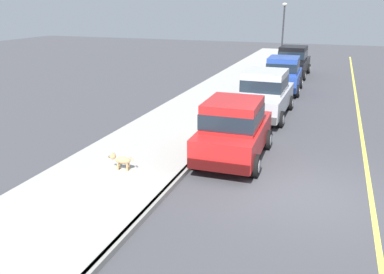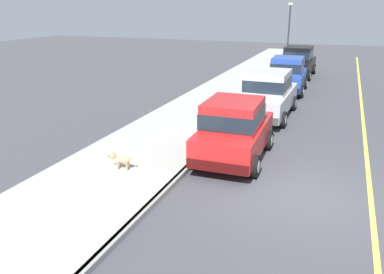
{
  "view_description": "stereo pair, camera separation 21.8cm",
  "coord_description": "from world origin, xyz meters",
  "px_view_note": "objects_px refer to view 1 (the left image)",
  "views": [
    {
      "loc": [
        0.41,
        -9.29,
        4.5
      ],
      "look_at": [
        -3.25,
        0.81,
        0.85
      ],
      "focal_mm": 36.78,
      "sensor_mm": 36.0,
      "label": 1
    },
    {
      "loc": [
        0.61,
        -9.22,
        4.5
      ],
      "look_at": [
        -3.25,
        0.81,
        0.85
      ],
      "focal_mm": 36.78,
      "sensor_mm": 36.0,
      "label": 2
    }
  ],
  "objects_px": {
    "car_blue_hatchback": "(283,74)",
    "fire_hydrant": "(203,126)",
    "street_lamp": "(283,26)",
    "car_black_sedan": "(293,61)",
    "dog_tan": "(121,160)",
    "car_silver_sedan": "(265,93)",
    "car_red_hatchback": "(234,129)"
  },
  "relations": [
    {
      "from": "car_blue_hatchback",
      "to": "fire_hydrant",
      "type": "bearing_deg",
      "value": -99.92
    },
    {
      "from": "fire_hydrant",
      "to": "street_lamp",
      "type": "bearing_deg",
      "value": 89.69
    },
    {
      "from": "car_black_sedan",
      "to": "dog_tan",
      "type": "relative_size",
      "value": 6.15
    },
    {
      "from": "car_black_sedan",
      "to": "street_lamp",
      "type": "bearing_deg",
      "value": 106.14
    },
    {
      "from": "dog_tan",
      "to": "street_lamp",
      "type": "distance_m",
      "value": 22.46
    },
    {
      "from": "car_blue_hatchback",
      "to": "dog_tan",
      "type": "relative_size",
      "value": 5.09
    },
    {
      "from": "car_blue_hatchback",
      "to": "dog_tan",
      "type": "height_order",
      "value": "car_blue_hatchback"
    },
    {
      "from": "car_black_sedan",
      "to": "car_silver_sedan",
      "type": "bearing_deg",
      "value": -90.05
    },
    {
      "from": "car_black_sedan",
      "to": "street_lamp",
      "type": "xyz_separation_m",
      "value": [
        -1.36,
        4.71,
        1.92
      ]
    },
    {
      "from": "car_red_hatchback",
      "to": "dog_tan",
      "type": "bearing_deg",
      "value": -141.19
    },
    {
      "from": "car_red_hatchback",
      "to": "car_silver_sedan",
      "type": "xyz_separation_m",
      "value": [
        0.02,
        5.18,
        0.01
      ]
    },
    {
      "from": "car_blue_hatchback",
      "to": "fire_hydrant",
      "type": "relative_size",
      "value": 5.3
    },
    {
      "from": "fire_hydrant",
      "to": "street_lamp",
      "type": "xyz_separation_m",
      "value": [
        0.1,
        18.67,
        2.43
      ]
    },
    {
      "from": "fire_hydrant",
      "to": "car_blue_hatchback",
      "type": "bearing_deg",
      "value": 80.08
    },
    {
      "from": "car_blue_hatchback",
      "to": "fire_hydrant",
      "type": "height_order",
      "value": "car_blue_hatchback"
    },
    {
      "from": "dog_tan",
      "to": "fire_hydrant",
      "type": "distance_m",
      "value": 3.81
    },
    {
      "from": "dog_tan",
      "to": "fire_hydrant",
      "type": "height_order",
      "value": "fire_hydrant"
    },
    {
      "from": "car_red_hatchback",
      "to": "car_black_sedan",
      "type": "bearing_deg",
      "value": 89.89
    },
    {
      "from": "car_silver_sedan",
      "to": "fire_hydrant",
      "type": "height_order",
      "value": "car_silver_sedan"
    },
    {
      "from": "car_black_sedan",
      "to": "street_lamp",
      "type": "height_order",
      "value": "street_lamp"
    },
    {
      "from": "car_silver_sedan",
      "to": "street_lamp",
      "type": "distance_m",
      "value": 15.17
    },
    {
      "from": "car_silver_sedan",
      "to": "dog_tan",
      "type": "distance_m",
      "value": 7.79
    },
    {
      "from": "car_black_sedan",
      "to": "fire_hydrant",
      "type": "height_order",
      "value": "car_black_sedan"
    },
    {
      "from": "street_lamp",
      "to": "car_black_sedan",
      "type": "bearing_deg",
      "value": -73.86
    },
    {
      "from": "car_red_hatchback",
      "to": "fire_hydrant",
      "type": "height_order",
      "value": "car_red_hatchback"
    },
    {
      "from": "car_silver_sedan",
      "to": "car_black_sedan",
      "type": "relative_size",
      "value": 1.0
    },
    {
      "from": "street_lamp",
      "to": "dog_tan",
      "type": "bearing_deg",
      "value": -93.35
    },
    {
      "from": "car_red_hatchback",
      "to": "fire_hydrant",
      "type": "distance_m",
      "value": 2.13
    },
    {
      "from": "car_blue_hatchback",
      "to": "car_red_hatchback",
      "type": "bearing_deg",
      "value": -90.55
    },
    {
      "from": "dog_tan",
      "to": "car_black_sedan",
      "type": "bearing_deg",
      "value": 81.37
    },
    {
      "from": "car_black_sedan",
      "to": "fire_hydrant",
      "type": "xyz_separation_m",
      "value": [
        -1.46,
        -13.96,
        -0.51
      ]
    },
    {
      "from": "car_blue_hatchback",
      "to": "dog_tan",
      "type": "xyz_separation_m",
      "value": [
        -2.74,
        -12.37,
        -0.55
      ]
    }
  ]
}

